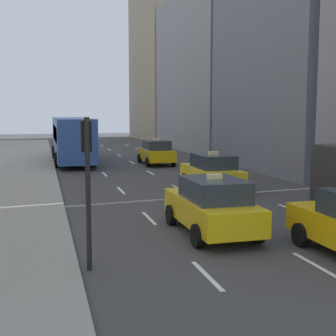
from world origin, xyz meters
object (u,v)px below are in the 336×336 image
at_px(taxi_third, 212,205).
at_px(traffic_light_pole, 87,168).
at_px(taxi_lead, 212,172).
at_px(city_bus, 72,138).
at_px(taxi_fourth, 156,152).

distance_m(taxi_third, traffic_light_pole, 4.81).
bearing_deg(taxi_lead, city_bus, 111.19).
bearing_deg(taxi_lead, taxi_third, -110.33).
relative_size(taxi_third, city_bus, 0.38).
distance_m(taxi_lead, taxi_fourth, 11.24).
height_order(taxi_third, city_bus, city_bus).
xyz_separation_m(taxi_fourth, traffic_light_pole, (-6.75, -21.09, 1.53)).
bearing_deg(taxi_fourth, traffic_light_pole, -107.75).
distance_m(taxi_lead, taxi_third, 8.06).
height_order(taxi_lead, traffic_light_pole, traffic_light_pole).
relative_size(taxi_lead, traffic_light_pole, 1.22).
height_order(taxi_lead, taxi_fourth, same).
relative_size(taxi_third, traffic_light_pole, 1.22).
xyz_separation_m(taxi_third, city_bus, (-2.81, 22.03, 0.91)).
xyz_separation_m(taxi_third, taxi_fourth, (2.80, 18.80, 0.00)).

